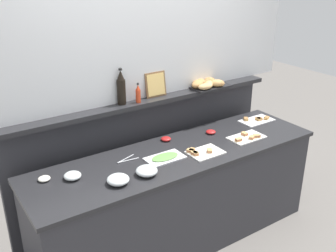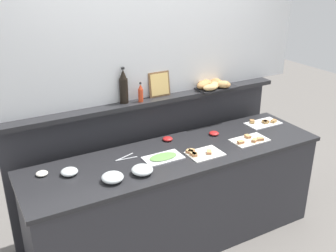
{
  "view_description": "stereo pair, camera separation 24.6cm",
  "coord_description": "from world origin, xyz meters",
  "px_view_note": "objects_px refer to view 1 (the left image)",
  "views": [
    {
      "loc": [
        -1.71,
        -2.41,
        2.39
      ],
      "look_at": [
        -0.04,
        0.1,
        1.11
      ],
      "focal_mm": 42.15,
      "sensor_mm": 36.0,
      "label": 1
    },
    {
      "loc": [
        -1.5,
        -2.53,
        2.39
      ],
      "look_at": [
        -0.04,
        0.1,
        1.11
      ],
      "focal_mm": 42.15,
      "sensor_mm": 36.0,
      "label": 2
    }
  ],
  "objects_px": {
    "sandwich_platter_rear": "(247,137)",
    "condiment_bowl_teal": "(44,179)",
    "framed_picture": "(156,85)",
    "glass_bowl_small": "(147,171)",
    "sandwich_platter_front": "(203,152)",
    "condiment_bowl_red": "(211,132)",
    "glass_bowl_medium": "(118,180)",
    "bread_basket": "(207,84)",
    "cold_cuts_platter": "(165,158)",
    "serving_tongs": "(126,160)",
    "wine_bottle_dark": "(121,88)",
    "hot_sauce_bottle": "(138,94)",
    "glass_bowl_large": "(73,176)",
    "condiment_bowl_cream": "(166,139)",
    "sandwich_platter_side": "(257,120)"
  },
  "relations": [
    {
      "from": "glass_bowl_medium",
      "to": "condiment_bowl_teal",
      "type": "xyz_separation_m",
      "value": [
        -0.43,
        0.34,
        -0.01
      ]
    },
    {
      "from": "sandwich_platter_front",
      "to": "glass_bowl_large",
      "type": "height_order",
      "value": "glass_bowl_large"
    },
    {
      "from": "glass_bowl_small",
      "to": "condiment_bowl_teal",
      "type": "relative_size",
      "value": 1.84
    },
    {
      "from": "condiment_bowl_cream",
      "to": "framed_picture",
      "type": "bearing_deg",
      "value": 78.75
    },
    {
      "from": "sandwich_platter_side",
      "to": "sandwich_platter_front",
      "type": "distance_m",
      "value": 0.93
    },
    {
      "from": "bread_basket",
      "to": "hot_sauce_bottle",
      "type": "bearing_deg",
      "value": 179.84
    },
    {
      "from": "glass_bowl_medium",
      "to": "condiment_bowl_red",
      "type": "distance_m",
      "value": 1.17
    },
    {
      "from": "wine_bottle_dark",
      "to": "glass_bowl_small",
      "type": "bearing_deg",
      "value": -102.79
    },
    {
      "from": "glass_bowl_large",
      "to": "bread_basket",
      "type": "bearing_deg",
      "value": 12.94
    },
    {
      "from": "sandwich_platter_front",
      "to": "serving_tongs",
      "type": "bearing_deg",
      "value": 157.46
    },
    {
      "from": "framed_picture",
      "to": "sandwich_platter_front",
      "type": "bearing_deg",
      "value": -83.8
    },
    {
      "from": "sandwich_platter_rear",
      "to": "condiment_bowl_teal",
      "type": "relative_size",
      "value": 3.68
    },
    {
      "from": "condiment_bowl_cream",
      "to": "sandwich_platter_rear",
      "type": "bearing_deg",
      "value": -30.03
    },
    {
      "from": "sandwich_platter_front",
      "to": "condiment_bowl_red",
      "type": "xyz_separation_m",
      "value": [
        0.32,
        0.28,
        0.01
      ]
    },
    {
      "from": "sandwich_platter_rear",
      "to": "cold_cuts_platter",
      "type": "distance_m",
      "value": 0.84
    },
    {
      "from": "serving_tongs",
      "to": "hot_sauce_bottle",
      "type": "relative_size",
      "value": 1.06
    },
    {
      "from": "condiment_bowl_cream",
      "to": "serving_tongs",
      "type": "height_order",
      "value": "condiment_bowl_cream"
    },
    {
      "from": "condiment_bowl_red",
      "to": "bread_basket",
      "type": "xyz_separation_m",
      "value": [
        0.17,
        0.28,
        0.36
      ]
    },
    {
      "from": "sandwich_platter_rear",
      "to": "framed_picture",
      "type": "bearing_deg",
      "value": 134.13
    },
    {
      "from": "sandwich_platter_front",
      "to": "hot_sauce_bottle",
      "type": "xyz_separation_m",
      "value": [
        -0.28,
        0.56,
        0.41
      ]
    },
    {
      "from": "sandwich_platter_side",
      "to": "sandwich_platter_front",
      "type": "xyz_separation_m",
      "value": [
        -0.9,
        -0.26,
        0.0
      ]
    },
    {
      "from": "condiment_bowl_red",
      "to": "glass_bowl_small",
      "type": "bearing_deg",
      "value": -160.03
    },
    {
      "from": "cold_cuts_platter",
      "to": "bread_basket",
      "type": "relative_size",
      "value": 0.74
    },
    {
      "from": "wine_bottle_dark",
      "to": "sandwich_platter_front",
      "type": "bearing_deg",
      "value": -55.33
    },
    {
      "from": "glass_bowl_large",
      "to": "condiment_bowl_red",
      "type": "distance_m",
      "value": 1.37
    },
    {
      "from": "glass_bowl_medium",
      "to": "serving_tongs",
      "type": "xyz_separation_m",
      "value": [
        0.22,
        0.28,
        -0.02
      ]
    },
    {
      "from": "sandwich_platter_front",
      "to": "framed_picture",
      "type": "height_order",
      "value": "framed_picture"
    },
    {
      "from": "glass_bowl_medium",
      "to": "condiment_bowl_red",
      "type": "height_order",
      "value": "glass_bowl_medium"
    },
    {
      "from": "glass_bowl_medium",
      "to": "bread_basket",
      "type": "relative_size",
      "value": 0.38
    },
    {
      "from": "framed_picture",
      "to": "condiment_bowl_red",
      "type": "bearing_deg",
      "value": -41.6
    },
    {
      "from": "sandwich_platter_rear",
      "to": "wine_bottle_dark",
      "type": "distance_m",
      "value": 1.21
    },
    {
      "from": "sandwich_platter_front",
      "to": "serving_tongs",
      "type": "relative_size",
      "value": 1.55
    },
    {
      "from": "condiment_bowl_teal",
      "to": "bread_basket",
      "type": "relative_size",
      "value": 0.21
    },
    {
      "from": "hot_sauce_bottle",
      "to": "sandwich_platter_rear",
      "type": "bearing_deg",
      "value": -34.49
    },
    {
      "from": "condiment_bowl_red",
      "to": "wine_bottle_dark",
      "type": "distance_m",
      "value": 0.93
    },
    {
      "from": "sandwich_platter_rear",
      "to": "wine_bottle_dark",
      "type": "xyz_separation_m",
      "value": [
        -0.94,
        0.6,
        0.47
      ]
    },
    {
      "from": "sandwich_platter_rear",
      "to": "wine_bottle_dark",
      "type": "relative_size",
      "value": 1.05
    },
    {
      "from": "sandwich_platter_front",
      "to": "condiment_bowl_red",
      "type": "relative_size",
      "value": 3.16
    },
    {
      "from": "condiment_bowl_cream",
      "to": "hot_sauce_bottle",
      "type": "distance_m",
      "value": 0.47
    },
    {
      "from": "sandwich_platter_front",
      "to": "glass_bowl_medium",
      "type": "distance_m",
      "value": 0.81
    },
    {
      "from": "condiment_bowl_teal",
      "to": "framed_picture",
      "type": "distance_m",
      "value": 1.29
    },
    {
      "from": "sandwich_platter_front",
      "to": "glass_bowl_large",
      "type": "relative_size",
      "value": 2.24
    },
    {
      "from": "glass_bowl_medium",
      "to": "bread_basket",
      "type": "height_order",
      "value": "bread_basket"
    },
    {
      "from": "condiment_bowl_teal",
      "to": "bread_basket",
      "type": "bearing_deg",
      "value": 8.67
    },
    {
      "from": "sandwich_platter_rear",
      "to": "glass_bowl_large",
      "type": "height_order",
      "value": "glass_bowl_large"
    },
    {
      "from": "sandwich_platter_rear",
      "to": "sandwich_platter_side",
      "type": "bearing_deg",
      "value": 33.16
    },
    {
      "from": "sandwich_platter_rear",
      "to": "condiment_bowl_teal",
      "type": "distance_m",
      "value": 1.78
    },
    {
      "from": "sandwich_platter_rear",
      "to": "condiment_bowl_cream",
      "type": "xyz_separation_m",
      "value": [
        -0.64,
        0.37,
        0.01
      ]
    },
    {
      "from": "sandwich_platter_rear",
      "to": "glass_bowl_small",
      "type": "xyz_separation_m",
      "value": [
        -1.09,
        -0.06,
        0.02
      ]
    },
    {
      "from": "glass_bowl_large",
      "to": "serving_tongs",
      "type": "xyz_separation_m",
      "value": [
        0.47,
        0.04,
        -0.02
      ]
    }
  ]
}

